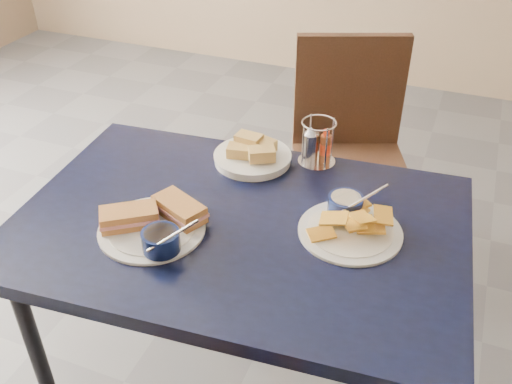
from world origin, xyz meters
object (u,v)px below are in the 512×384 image
(chair_far, at_px, (357,141))
(condiment_caddy, at_px, (316,145))
(plantain_plate, at_px, (349,220))
(bread_basket, at_px, (253,155))
(dining_table, at_px, (240,242))
(sandwich_plate, at_px, (155,223))

(chair_far, relative_size, condiment_caddy, 6.72)
(plantain_plate, bearing_deg, bread_basket, 148.86)
(dining_table, height_order, sandwich_plate, sandwich_plate)
(dining_table, distance_m, chair_far, 0.94)
(dining_table, bearing_deg, bread_basket, 104.85)
(chair_far, distance_m, sandwich_plate, 1.10)
(bread_basket, bearing_deg, chair_far, 73.46)
(plantain_plate, bearing_deg, dining_table, -164.23)
(sandwich_plate, relative_size, condiment_caddy, 2.21)
(chair_far, bearing_deg, sandwich_plate, -105.73)
(sandwich_plate, distance_m, condiment_caddy, 0.54)
(sandwich_plate, relative_size, plantain_plate, 1.17)
(dining_table, distance_m, sandwich_plate, 0.23)
(bread_basket, relative_size, condiment_caddy, 1.65)
(dining_table, relative_size, sandwich_plate, 3.96)
(sandwich_plate, xyz_separation_m, condiment_caddy, (0.27, 0.46, 0.03))
(plantain_plate, relative_size, bread_basket, 1.15)
(plantain_plate, relative_size, condiment_caddy, 1.89)
(chair_far, height_order, condiment_caddy, chair_far)
(dining_table, bearing_deg, chair_far, 82.86)
(sandwich_plate, distance_m, plantain_plate, 0.48)
(chair_far, xyz_separation_m, sandwich_plate, (-0.29, -1.03, 0.25))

